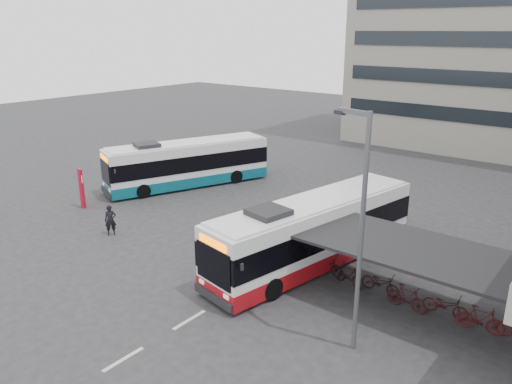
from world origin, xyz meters
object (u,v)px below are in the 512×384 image
Objects in this scene: pedestrian at (110,220)px; lamp_post at (360,221)px; bus_main at (314,232)px; bus_teal at (188,164)px.

lamp_post is (14.60, -0.81, 3.79)m from pedestrian.
pedestrian is at bearing -149.49° from bus_main.
lamp_post reaches higher than bus_main.
lamp_post reaches higher than pedestrian.
bus_main is 14.20m from bus_teal.
pedestrian is (3.18, -8.67, -0.72)m from bus_teal.
bus_main is at bearing 1.39° from bus_teal.
lamp_post is at bearing -57.91° from pedestrian.
bus_main is 10.84m from pedestrian.
pedestrian is at bearing -48.23° from bus_teal.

